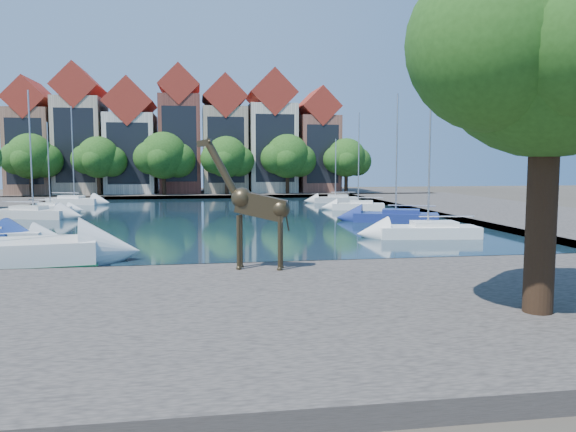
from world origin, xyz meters
name	(u,v)px	position (x,y,z in m)	size (l,w,h in m)	color
ground	(241,274)	(0.00, 0.00, 0.00)	(160.00, 160.00, 0.00)	#38332B
water_basin	(219,217)	(0.00, 24.00, 0.04)	(38.00, 50.00, 0.08)	black
near_quay	(259,313)	(0.00, -7.00, 0.25)	(50.00, 14.00, 0.50)	#514B47
far_quay	(211,194)	(0.00, 56.00, 0.25)	(60.00, 16.00, 0.50)	#514B47
right_quay	(497,211)	(25.00, 24.00, 0.25)	(14.00, 52.00, 0.50)	#514B47
plane_tree	(553,46)	(7.62, -9.01, 7.67)	(8.32, 6.40, 10.62)	#332114
townhouse_west_end	(34,142)	(-23.00, 55.99, 7.36)	(5.44, 9.18, 14.93)	#8A604B
townhouse_west_mid	(81,135)	(-17.00, 55.99, 8.23)	(5.94, 9.18, 16.79)	#B8A78E
townhouse_west_inner	(132,142)	(-10.50, 55.99, 7.35)	(6.43, 9.18, 15.15)	silver
townhouse_center	(180,135)	(-4.00, 55.99, 8.36)	(5.44, 9.18, 16.93)	brown
townhouse_east_inner	(224,140)	(2.00, 55.99, 7.73)	(5.94, 9.18, 15.79)	tan
townhouse_east_mid	(271,137)	(8.50, 55.99, 8.10)	(6.43, 9.18, 16.65)	beige
townhouse_east_end	(316,145)	(15.00, 55.99, 7.11)	(5.44, 9.18, 14.43)	brown
far_tree_far_west	(31,158)	(-21.90, 50.49, 5.18)	(7.28, 5.60, 7.68)	#332114
far_tree_west	(99,159)	(-13.91, 50.49, 5.08)	(6.76, 5.20, 7.36)	#332114
far_tree_mid_west	(164,157)	(-5.89, 50.49, 5.29)	(7.80, 6.00, 8.00)	#332114
far_tree_mid_east	(227,158)	(2.10, 50.49, 5.13)	(7.02, 5.40, 7.52)	#332114
far_tree_east	(288,158)	(10.11, 50.49, 5.24)	(7.54, 5.80, 7.84)	#332114
far_tree_far_east	(347,159)	(18.09, 50.49, 5.08)	(6.76, 5.20, 7.36)	#332114
giraffe_statue	(254,205)	(0.41, -1.43, 2.97)	(3.48, 1.27, 5.02)	#342A1A
sailboat_left_c	(33,211)	(-15.00, 25.31, 0.64)	(6.36, 4.01, 10.30)	silver
sailboat_left_d	(50,207)	(-15.00, 30.69, 0.58)	(4.37, 2.13, 8.15)	white
sailboat_left_e	(74,199)	(-15.00, 40.83, 0.61)	(6.05, 3.76, 10.52)	silver
sailboat_right_a	(428,229)	(12.00, 9.05, 0.62)	(6.22, 2.80, 9.92)	white
sailboat_right_b	(396,215)	(13.19, 17.95, 0.60)	(6.69, 4.34, 9.68)	navy
sailboat_right_c	(358,205)	(13.42, 28.95, 0.58)	(5.19, 2.89, 9.23)	white
sailboat_right_d	(335,198)	(13.59, 38.67, 0.57)	(5.04, 2.10, 7.15)	silver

